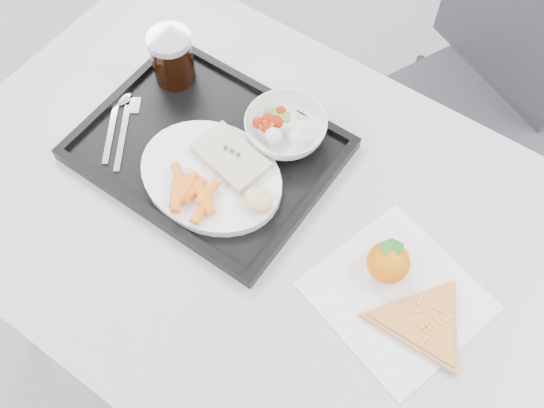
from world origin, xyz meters
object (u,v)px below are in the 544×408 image
object	(u,v)px
salad_bowl	(286,128)
cola_glass	(172,57)
table	(262,229)
dinner_plate	(211,176)
tangerine	(388,262)
pizza_slice	(423,322)
tray	(208,150)
chair	(476,85)

from	to	relation	value
salad_bowl	cola_glass	world-z (taller)	cola_glass
cola_glass	table	bearing A→B (deg)	-24.88
table	dinner_plate	distance (m)	0.14
dinner_plate	tangerine	size ratio (longest dim) A/B	2.97
tangerine	pizza_slice	world-z (taller)	tangerine
dinner_plate	pizza_slice	bearing A→B (deg)	-2.00
table	tray	world-z (taller)	tray
tray	chair	bearing A→B (deg)	64.30
cola_glass	tray	bearing A→B (deg)	-32.14
tray	dinner_plate	bearing A→B (deg)	-46.09
table	pizza_slice	world-z (taller)	pizza_slice
chair	cola_glass	xyz separation A→B (m)	(-0.47, -0.54, 0.28)
dinner_plate	salad_bowl	size ratio (longest dim) A/B	1.78
tangerine	chair	bearing A→B (deg)	97.12
tray	dinner_plate	size ratio (longest dim) A/B	1.67
chair	tangerine	world-z (taller)	chair
dinner_plate	cola_glass	distance (m)	0.26
salad_bowl	cola_glass	bearing A→B (deg)	-178.65
table	tray	bearing A→B (deg)	163.57
tray	tangerine	world-z (taller)	tangerine
chair	salad_bowl	xyz separation A→B (m)	(-0.21, -0.53, 0.25)
tray	cola_glass	xyz separation A→B (m)	(-0.16, 0.10, 0.06)
chair	cola_glass	world-z (taller)	chair
pizza_slice	table	bearing A→B (deg)	176.87
tray	dinner_plate	xyz separation A→B (m)	(0.05, -0.05, 0.02)
tray	pizza_slice	world-z (taller)	tray
table	cola_glass	distance (m)	0.37
salad_bowl	pizza_slice	world-z (taller)	salad_bowl
chair	salad_bowl	size ratio (longest dim) A/B	6.11
tray	pizza_slice	xyz separation A→B (m)	(0.49, -0.06, 0.00)
chair	tray	bearing A→B (deg)	-115.70
pizza_slice	cola_glass	bearing A→B (deg)	165.76
tray	salad_bowl	world-z (taller)	salad_bowl
tangerine	pizza_slice	distance (m)	0.11
tray	pizza_slice	distance (m)	0.49
tangerine	table	bearing A→B (deg)	-173.13
salad_bowl	cola_glass	distance (m)	0.26
dinner_plate	tangerine	xyz separation A→B (m)	(0.34, 0.03, 0.01)
table	salad_bowl	distance (m)	0.19
dinner_plate	salad_bowl	bearing A→B (deg)	70.25
salad_bowl	tangerine	distance (m)	0.31
dinner_plate	pizza_slice	distance (m)	0.44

